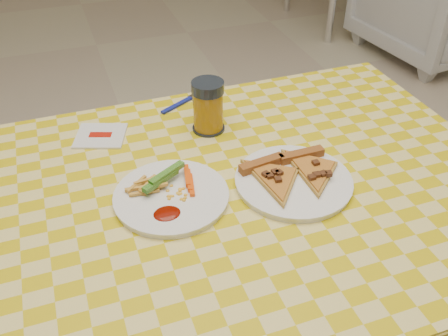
# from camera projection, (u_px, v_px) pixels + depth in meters

# --- Properties ---
(table) EXTENTS (1.28, 0.88, 0.76)m
(table) POSITION_uv_depth(u_px,v_px,m) (222.00, 217.00, 1.10)
(table) COLOR silver
(table) RESTS_ON ground
(plate_left) EXTENTS (0.27, 0.27, 0.01)m
(plate_left) POSITION_uv_depth(u_px,v_px,m) (171.00, 197.00, 1.03)
(plate_left) COLOR white
(plate_left) RESTS_ON table
(plate_right) EXTENTS (0.27, 0.27, 0.01)m
(plate_right) POSITION_uv_depth(u_px,v_px,m) (293.00, 182.00, 1.08)
(plate_right) COLOR white
(plate_right) RESTS_ON table
(fries_veggies) EXTENTS (0.17, 0.15, 0.04)m
(fries_veggies) POSITION_uv_depth(u_px,v_px,m) (165.00, 188.00, 1.03)
(fries_veggies) COLOR gold
(fries_veggies) RESTS_ON plate_left
(pizza_slices) EXTENTS (0.24, 0.22, 0.02)m
(pizza_slices) POSITION_uv_depth(u_px,v_px,m) (292.00, 172.00, 1.08)
(pizza_slices) COLOR #B59737
(pizza_slices) RESTS_ON plate_right
(drink_glass) EXTENTS (0.08, 0.08, 0.13)m
(drink_glass) POSITION_uv_depth(u_px,v_px,m) (208.00, 107.00, 1.21)
(drink_glass) COLOR black
(drink_glass) RESTS_ON table
(napkin) EXTENTS (0.15, 0.14, 0.01)m
(napkin) POSITION_uv_depth(u_px,v_px,m) (101.00, 136.00, 1.22)
(napkin) COLOR silver
(napkin) RESTS_ON table
(fork) EXTENTS (0.14, 0.09, 0.01)m
(fork) POSITION_uv_depth(u_px,v_px,m) (183.00, 102.00, 1.35)
(fork) COLOR navy
(fork) RESTS_ON table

